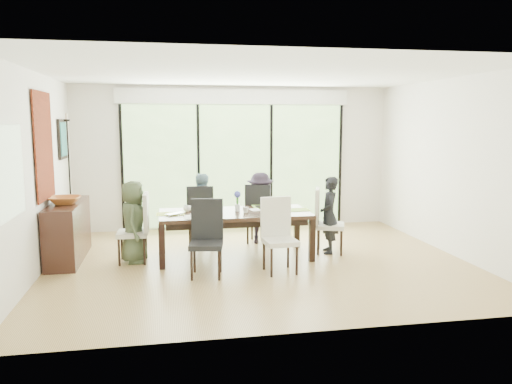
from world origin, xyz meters
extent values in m
cube|color=olive|center=(0.00, 0.00, -0.01)|extent=(6.00, 5.00, 0.01)
cube|color=white|center=(0.00, 0.00, 2.71)|extent=(6.00, 5.00, 0.01)
cube|color=silver|center=(0.00, 2.51, 1.35)|extent=(6.00, 0.02, 2.70)
cube|color=beige|center=(0.00, -2.51, 1.35)|extent=(6.00, 0.02, 2.70)
cube|color=white|center=(-3.01, 0.00, 1.35)|extent=(0.02, 5.00, 2.70)
cube|color=silver|center=(3.01, 0.00, 1.35)|extent=(0.02, 5.00, 2.70)
cube|color=#598C3F|center=(0.00, 2.47, 1.20)|extent=(4.20, 0.02, 2.30)
cube|color=white|center=(0.00, 2.46, 2.50)|extent=(4.40, 0.06, 0.28)
cube|color=black|center=(-2.10, 2.46, 1.20)|extent=(0.05, 0.04, 2.30)
cube|color=black|center=(-0.70, 2.46, 1.20)|extent=(0.05, 0.04, 2.30)
cube|color=black|center=(0.70, 2.46, 1.20)|extent=(0.05, 0.04, 2.30)
cube|color=black|center=(2.10, 2.46, 1.20)|extent=(0.05, 0.04, 2.30)
cube|color=#8CAD7F|center=(-2.97, -1.20, 1.50)|extent=(0.02, 0.90, 1.00)
cube|color=brown|center=(0.00, 3.40, -0.05)|extent=(6.00, 1.80, 0.10)
cube|color=#4F3021|center=(0.00, 4.20, 0.55)|extent=(6.00, 0.08, 0.06)
sphere|color=#14380F|center=(-1.80, 5.20, 1.44)|extent=(3.20, 3.20, 3.20)
sphere|color=#14380F|center=(0.40, 5.80, 1.80)|extent=(4.00, 4.00, 4.00)
sphere|color=#14380F|center=(2.20, 5.00, 1.26)|extent=(2.80, 2.80, 2.80)
sphere|color=#14380F|center=(-0.60, 6.50, 1.62)|extent=(3.60, 3.60, 3.60)
cube|color=black|center=(-0.31, 0.33, 0.67)|extent=(2.23, 1.02, 0.06)
cube|color=black|center=(-0.31, 0.33, 0.58)|extent=(2.04, 0.84, 0.09)
cube|color=black|center=(-1.39, -0.10, 0.32)|extent=(0.08, 0.08, 0.64)
cube|color=black|center=(0.77, -0.10, 0.32)|extent=(0.08, 0.08, 0.64)
cube|color=black|center=(-1.39, 0.76, 0.32)|extent=(0.08, 0.08, 0.64)
cube|color=black|center=(0.77, 0.76, 0.32)|extent=(0.08, 0.08, 0.64)
imported|color=#404C33|center=(-1.79, 0.33, 0.60)|extent=(0.37, 0.57, 1.20)
imported|color=black|center=(1.17, 0.33, 0.60)|extent=(0.44, 0.61, 1.20)
imported|color=#7B9FB1|center=(-0.76, 1.16, 0.60)|extent=(0.61, 0.44, 1.20)
imported|color=black|center=(0.24, 1.16, 0.60)|extent=(0.61, 0.44, 1.20)
cube|color=#A3B641|center=(-1.26, 0.33, 0.70)|extent=(0.41, 0.30, 0.01)
cube|color=olive|center=(0.64, 0.33, 0.70)|extent=(0.41, 0.30, 0.01)
cube|color=#88B641|center=(-0.76, 0.73, 0.70)|extent=(0.41, 0.30, 0.01)
cube|color=#74A33A|center=(0.24, 0.73, 0.70)|extent=(0.41, 0.30, 0.01)
cube|color=white|center=(-0.86, 0.03, 0.70)|extent=(0.41, 0.30, 0.01)
cube|color=black|center=(-0.66, 0.68, 0.71)|extent=(0.24, 0.17, 0.01)
cube|color=black|center=(0.19, 0.68, 0.71)|extent=(0.22, 0.16, 0.01)
cube|color=white|center=(0.39, 0.28, 0.70)|extent=(0.28, 0.20, 0.00)
cube|color=white|center=(-0.86, 0.03, 0.71)|extent=(0.24, 0.24, 0.02)
cube|color=orange|center=(-0.86, 0.03, 0.73)|extent=(0.19, 0.19, 0.01)
cylinder|color=silver|center=(-0.26, 0.38, 0.75)|extent=(0.07, 0.07, 0.11)
cylinder|color=#337226|center=(-0.26, 0.38, 0.86)|extent=(0.04, 0.04, 0.15)
sphere|color=#4A4FBB|center=(-0.26, 0.38, 0.96)|extent=(0.10, 0.10, 0.10)
imported|color=silver|center=(-1.16, 0.23, 0.71)|extent=(0.36, 0.35, 0.02)
imported|color=white|center=(-1.01, 0.48, 0.74)|extent=(0.16, 0.16, 0.09)
imported|color=white|center=(-0.16, 0.23, 0.74)|extent=(0.13, 0.13, 0.09)
imported|color=white|center=(0.49, 0.43, 0.74)|extent=(0.16, 0.16, 0.09)
imported|color=white|center=(-0.06, 0.38, 0.70)|extent=(0.18, 0.23, 0.02)
cube|color=black|center=(-2.76, 0.65, 0.43)|extent=(0.43, 1.52, 0.85)
imported|color=#9C5422|center=(-2.76, 0.55, 0.91)|extent=(0.45, 0.45, 0.11)
cylinder|color=black|center=(-2.76, 1.00, 0.87)|extent=(0.09, 0.09, 0.04)
cylinder|color=black|center=(-2.76, 1.00, 1.47)|extent=(0.02, 0.02, 1.18)
cylinder|color=black|center=(-2.76, 1.00, 2.06)|extent=(0.09, 0.09, 0.03)
cylinder|color=silver|center=(-2.76, 1.00, 2.11)|extent=(0.03, 0.03, 0.09)
cube|color=#982F16|center=(-2.97, 0.40, 1.70)|extent=(0.02, 1.00, 1.50)
cube|color=black|center=(-2.97, 1.70, 1.75)|extent=(0.03, 0.55, 0.65)
cube|color=#1B5656|center=(-2.95, 1.70, 1.75)|extent=(0.01, 0.45, 0.55)
camera|label=1|loc=(-1.31, -6.96, 2.04)|focal=35.00mm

